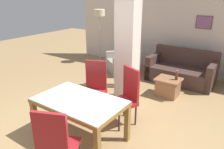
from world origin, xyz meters
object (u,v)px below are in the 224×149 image
(armchair, at_px, (124,64))
(coffee_table, at_px, (168,87))
(dining_chair_far_right, at_px, (126,95))
(floor_lamp, at_px, (99,18))
(sofa, at_px, (181,71))
(bottle, at_px, (177,76))
(dining_table, at_px, (80,108))
(dining_chair_near_right, at_px, (56,144))
(dining_chair_far_left, at_px, (95,86))
(standing_person, at_px, (123,51))

(armchair, distance_m, coffee_table, 1.98)
(dining_chair_far_right, bearing_deg, floor_lamp, -22.76)
(sofa, relative_size, bottle, 7.73)
(dining_table, height_order, floor_lamp, floor_lamp)
(bottle, bearing_deg, coffee_table, -165.85)
(dining_chair_near_right, bearing_deg, dining_table, 90.00)
(dining_chair_far_left, bearing_deg, standing_person, -103.37)
(sofa, height_order, floor_lamp, floor_lamp)
(coffee_table, relative_size, standing_person, 0.35)
(floor_lamp, bearing_deg, standing_person, -37.50)
(armchair, bearing_deg, floor_lamp, 19.01)
(dining_chair_far_right, distance_m, standing_person, 1.79)
(sofa, xyz_separation_m, floor_lamp, (-3.01, 0.17, 1.27))
(armchair, relative_size, standing_person, 0.73)
(floor_lamp, bearing_deg, armchair, -18.36)
(sofa, xyz_separation_m, armchair, (-1.76, -0.24, -0.03))
(dining_chair_far_right, bearing_deg, dining_table, 90.00)
(dining_table, distance_m, armchair, 3.53)
(sofa, height_order, bottle, sofa)
(dining_chair_far_left, distance_m, coffee_table, 1.91)
(dining_chair_near_right, bearing_deg, standing_person, 83.68)
(dining_table, distance_m, dining_chair_near_right, 0.92)
(dining_table, bearing_deg, sofa, 80.85)
(dining_chair_far_right, distance_m, floor_lamp, 4.12)
(dining_chair_far_right, height_order, bottle, dining_chair_far_right)
(dining_chair_far_right, bearing_deg, armchair, -34.75)
(sofa, bearing_deg, armchair, 7.80)
(dining_table, bearing_deg, dining_chair_far_left, 113.13)
(dining_chair_far_left, distance_m, standing_person, 1.54)
(dining_chair_far_right, height_order, coffee_table, dining_chair_far_right)
(coffee_table, relative_size, bottle, 2.52)
(dining_chair_near_right, xyz_separation_m, bottle, (0.41, 3.34, -0.05))
(coffee_table, bearing_deg, bottle, 14.15)
(dining_chair_far_left, bearing_deg, armchair, -94.53)
(floor_lamp, bearing_deg, dining_chair_far_right, -45.38)
(sofa, bearing_deg, dining_table, 80.85)
(dining_chair_far_right, xyz_separation_m, floor_lamp, (-2.81, 2.84, 1.00))
(coffee_table, relative_size, floor_lamp, 0.31)
(dining_chair_far_right, distance_m, bottle, 1.68)
(dining_chair_near_right, distance_m, armchair, 4.44)
(dining_table, relative_size, floor_lamp, 0.79)
(coffee_table, distance_m, bottle, 0.35)
(dining_chair_far_left, bearing_deg, floor_lamp, -77.19)
(dining_chair_far_left, xyz_separation_m, floor_lamp, (-2.08, 2.86, 1.00))
(dining_chair_far_left, xyz_separation_m, bottle, (1.14, 1.65, -0.05))
(dining_chair_near_right, relative_size, armchair, 0.90)
(bottle, distance_m, standing_person, 1.47)
(dining_chair_far_right, relative_size, armchair, 0.90)
(dining_chair_far_right, height_order, standing_person, standing_person)
(dining_chair_far_left, xyz_separation_m, coffee_table, (0.97, 1.61, -0.35))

